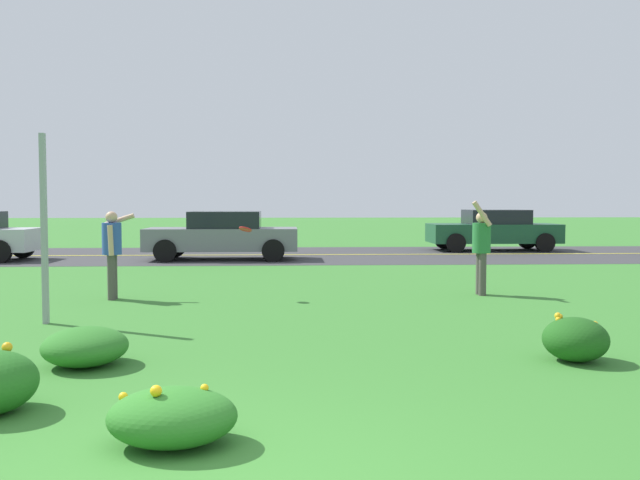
{
  "coord_description": "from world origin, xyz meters",
  "views": [
    {
      "loc": [
        0.59,
        -3.93,
        1.77
      ],
      "look_at": [
        1.18,
        8.07,
        1.09
      ],
      "focal_mm": 39.31,
      "sensor_mm": 36.0,
      "label": 1
    }
  ],
  "objects_px": {
    "person_thrower_blue_shirt": "(112,247)",
    "frisbee_red": "(245,229)",
    "car_gray_center_right": "(223,235)",
    "person_catcher_green_shirt": "(481,245)",
    "car_dark_green_center_left": "(494,230)",
    "sign_post_near_path": "(44,229)"
  },
  "relations": [
    {
      "from": "person_thrower_blue_shirt",
      "to": "frisbee_red",
      "type": "distance_m",
      "value": 2.39
    },
    {
      "from": "person_thrower_blue_shirt",
      "to": "car_gray_center_right",
      "type": "bearing_deg",
      "value": 81.83
    },
    {
      "from": "person_thrower_blue_shirt",
      "to": "person_catcher_green_shirt",
      "type": "xyz_separation_m",
      "value": [
        6.76,
        0.26,
        -0.01
      ]
    },
    {
      "from": "person_thrower_blue_shirt",
      "to": "person_catcher_green_shirt",
      "type": "height_order",
      "value": "person_catcher_green_shirt"
    },
    {
      "from": "person_catcher_green_shirt",
      "to": "person_thrower_blue_shirt",
      "type": "bearing_deg",
      "value": -177.79
    },
    {
      "from": "car_dark_green_center_left",
      "to": "car_gray_center_right",
      "type": "distance_m",
      "value": 9.86
    },
    {
      "from": "frisbee_red",
      "to": "car_dark_green_center_left",
      "type": "distance_m",
      "value": 14.35
    },
    {
      "from": "sign_post_near_path",
      "to": "person_thrower_blue_shirt",
      "type": "distance_m",
      "value": 2.53
    },
    {
      "from": "person_thrower_blue_shirt",
      "to": "car_gray_center_right",
      "type": "distance_m",
      "value": 8.55
    },
    {
      "from": "frisbee_red",
      "to": "person_catcher_green_shirt",
      "type": "bearing_deg",
      "value": 3.4
    },
    {
      "from": "person_catcher_green_shirt",
      "to": "car_gray_center_right",
      "type": "bearing_deg",
      "value": 124.09
    },
    {
      "from": "frisbee_red",
      "to": "car_gray_center_right",
      "type": "height_order",
      "value": "car_gray_center_right"
    },
    {
      "from": "sign_post_near_path",
      "to": "car_gray_center_right",
      "type": "bearing_deg",
      "value": 81.84
    },
    {
      "from": "person_thrower_blue_shirt",
      "to": "frisbee_red",
      "type": "xyz_separation_m",
      "value": [
        2.37,
        0.0,
        0.31
      ]
    },
    {
      "from": "sign_post_near_path",
      "to": "car_gray_center_right",
      "type": "distance_m",
      "value": 11.05
    },
    {
      "from": "car_dark_green_center_left",
      "to": "person_catcher_green_shirt",
      "type": "bearing_deg",
      "value": -107.84
    },
    {
      "from": "sign_post_near_path",
      "to": "person_thrower_blue_shirt",
      "type": "bearing_deg",
      "value": 81.85
    },
    {
      "from": "person_catcher_green_shirt",
      "to": "car_dark_green_center_left",
      "type": "relative_size",
      "value": 0.39
    },
    {
      "from": "car_gray_center_right",
      "to": "person_thrower_blue_shirt",
      "type": "bearing_deg",
      "value": -98.17
    },
    {
      "from": "person_catcher_green_shirt",
      "to": "frisbee_red",
      "type": "bearing_deg",
      "value": -176.6
    },
    {
      "from": "frisbee_red",
      "to": "person_thrower_blue_shirt",
      "type": "bearing_deg",
      "value": -179.99
    },
    {
      "from": "sign_post_near_path",
      "to": "frisbee_red",
      "type": "distance_m",
      "value": 3.68
    }
  ]
}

